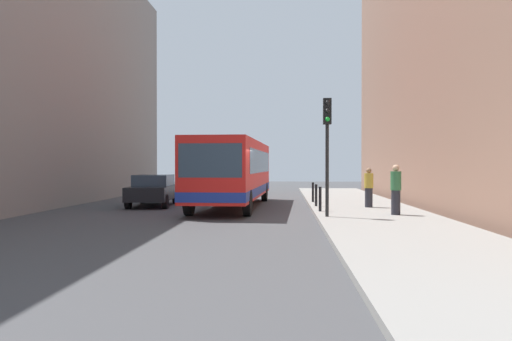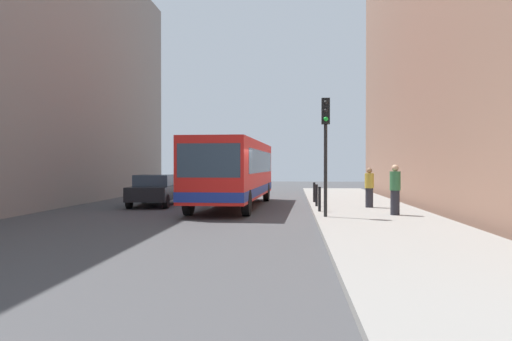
{
  "view_description": "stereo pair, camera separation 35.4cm",
  "coord_description": "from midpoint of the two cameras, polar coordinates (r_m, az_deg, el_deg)",
  "views": [
    {
      "loc": [
        2.08,
        -18.28,
        1.93
      ],
      "look_at": [
        0.88,
        2.2,
        1.71
      ],
      "focal_mm": 34.48,
      "sensor_mm": 36.0,
      "label": 1
    },
    {
      "loc": [
        2.43,
        -18.26,
        1.93
      ],
      "look_at": [
        0.88,
        2.2,
        1.71
      ],
      "focal_mm": 34.48,
      "sensor_mm": 36.0,
      "label": 2
    }
  ],
  "objects": [
    {
      "name": "traffic_light",
      "position": [
        17.18,
        7.68,
        4.19
      ],
      "size": [
        0.28,
        0.33,
        4.1
      ],
      "color": "black",
      "rests_on": "sidewalk"
    },
    {
      "name": "bollard_near",
      "position": [
        19.14,
        6.93,
        -3.31
      ],
      "size": [
        0.11,
        0.11,
        0.95
      ],
      "primitive_type": "cylinder",
      "color": "black",
      "rests_on": "sidewalk"
    },
    {
      "name": "bus",
      "position": [
        22.72,
        -3.09,
        0.09
      ],
      "size": [
        2.98,
        11.12,
        3.0
      ],
      "rotation": [
        0.0,
        0.0,
        3.1
      ],
      "color": "red",
      "rests_on": "ground"
    },
    {
      "name": "building_right",
      "position": [
        24.97,
        25.96,
        15.61
      ],
      "size": [
        7.0,
        32.0,
        16.84
      ],
      "primitive_type": "cube",
      "color": "#936B56",
      "rests_on": "ground"
    },
    {
      "name": "ground_plane",
      "position": [
        18.51,
        -3.69,
        -5.38
      ],
      "size": [
        80.0,
        80.0,
        0.0
      ],
      "primitive_type": "plane",
      "color": "#424244"
    },
    {
      "name": "sidewalk",
      "position": [
        18.63,
        13.1,
        -5.12
      ],
      "size": [
        4.4,
        40.0,
        0.15
      ],
      "primitive_type": "cube",
      "color": "gray",
      "rests_on": "ground"
    },
    {
      "name": "pedestrian_mid_sidewalk",
      "position": [
        21.33,
        12.49,
        -1.95
      ],
      "size": [
        0.38,
        0.38,
        1.67
      ],
      "rotation": [
        0.0,
        0.0,
        1.73
      ],
      "color": "#26262D",
      "rests_on": "sidewalk"
    },
    {
      "name": "bollard_far",
      "position": [
        23.94,
        6.2,
        -2.52
      ],
      "size": [
        0.11,
        0.11,
        0.95
      ],
      "primitive_type": "cylinder",
      "color": "black",
      "rests_on": "sidewalk"
    },
    {
      "name": "bollard_mid",
      "position": [
        21.54,
        6.52,
        -2.87
      ],
      "size": [
        0.11,
        0.11,
        0.95
      ],
      "primitive_type": "cylinder",
      "color": "black",
      "rests_on": "sidewalk"
    },
    {
      "name": "car_beside_bus",
      "position": [
        23.85,
        -12.23,
        -2.16
      ],
      "size": [
        2.12,
        4.52,
        1.48
      ],
      "rotation": [
        0.0,
        0.0,
        3.22
      ],
      "color": "black",
      "rests_on": "ground"
    },
    {
      "name": "pedestrian_near_signal",
      "position": [
        18.32,
        15.38,
        -2.15
      ],
      "size": [
        0.38,
        0.38,
        1.8
      ],
      "rotation": [
        0.0,
        0.0,
        4.76
      ],
      "color": "#26262D",
      "rests_on": "sidewalk"
    }
  ]
}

